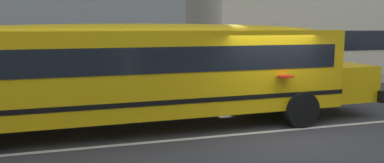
{
  "coord_description": "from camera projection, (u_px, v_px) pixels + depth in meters",
  "views": [
    {
      "loc": [
        -4.87,
        -8.64,
        2.74
      ],
      "look_at": [
        -2.03,
        0.64,
        1.32
      ],
      "focal_mm": 35.7,
      "sensor_mm": 36.0,
      "label": 1
    }
  ],
  "objects": [
    {
      "name": "lane_centreline",
      "position": [
        273.0,
        131.0,
        9.98
      ],
      "size": [
        110.0,
        0.16,
        0.01
      ],
      "primitive_type": "cube",
      "color": "silver",
      "rests_on": "ground_plane"
    },
    {
      "name": "school_bus",
      "position": [
        153.0,
        67.0,
        10.12
      ],
      "size": [
        12.55,
        2.98,
        2.8
      ],
      "rotation": [
        0.0,
        0.0,
        0.02
      ],
      "color": "yellow",
      "rests_on": "ground_plane"
    },
    {
      "name": "ground_plane",
      "position": [
        273.0,
        131.0,
        9.98
      ],
      "size": [
        400.0,
        400.0,
        0.0
      ],
      "primitive_type": "plane",
      "color": "#38383D"
    },
    {
      "name": "sidewalk_far",
      "position": [
        190.0,
        87.0,
        17.22
      ],
      "size": [
        120.0,
        3.0,
        0.01
      ],
      "primitive_type": "cube",
      "color": "gray",
      "rests_on": "ground_plane"
    }
  ]
}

